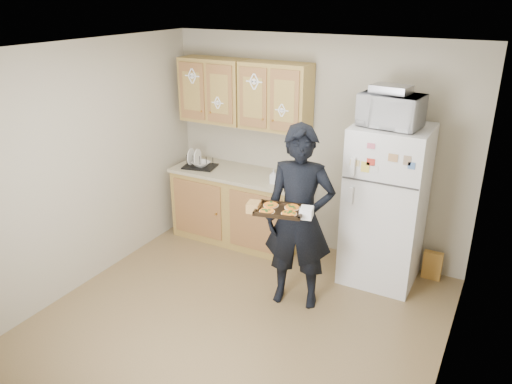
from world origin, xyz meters
TOP-DOWN VIEW (x-y plane):
  - floor at (0.00, 0.00)m, footprint 3.60×3.60m
  - ceiling at (0.00, 0.00)m, footprint 3.60×3.60m
  - wall_back at (0.00, 1.80)m, footprint 3.60×0.04m
  - wall_front at (0.00, -1.80)m, footprint 3.60×0.04m
  - wall_left at (-1.80, 0.00)m, footprint 0.04×3.60m
  - wall_right at (1.80, 0.00)m, footprint 0.04×3.60m
  - refrigerator at (0.95, 1.43)m, footprint 0.75×0.70m
  - base_cabinet at (-0.85, 1.48)m, footprint 1.60×0.60m
  - countertop at (-0.85, 1.48)m, footprint 1.64×0.64m
  - upper_cab_left at (-1.25, 1.61)m, footprint 0.80×0.33m
  - upper_cab_right at (-0.43, 1.61)m, footprint 0.80×0.33m
  - cereal_box at (1.47, 1.67)m, footprint 0.20×0.07m
  - person at (0.34, 0.60)m, footprint 0.75×0.58m
  - baking_tray at (0.27, 0.30)m, footprint 0.48×0.40m
  - pizza_front_left at (0.19, 0.21)m, footprint 0.14×0.14m
  - pizza_front_right at (0.38, 0.26)m, footprint 0.14×0.14m
  - pizza_back_left at (0.16, 0.35)m, footprint 0.14×0.14m
  - pizza_back_right at (0.35, 0.40)m, footprint 0.14×0.14m
  - microwave at (0.92, 1.38)m, footprint 0.61×0.45m
  - foil_pan at (0.89, 1.41)m, footprint 0.39×0.30m
  - dish_rack at (-1.35, 1.41)m, footprint 0.43×0.36m
  - bowl at (-1.34, 1.41)m, footprint 0.25×0.25m
  - soap_bottle at (-0.31, 1.35)m, footprint 0.09×0.09m

SIDE VIEW (x-z plane):
  - floor at x=0.00m, z-range 0.00..0.00m
  - cereal_box at x=1.47m, z-range 0.00..0.32m
  - base_cabinet at x=-0.85m, z-range 0.00..0.86m
  - refrigerator at x=0.95m, z-range 0.00..1.70m
  - countertop at x=-0.85m, z-range 0.86..0.90m
  - person at x=0.34m, z-range 0.00..1.82m
  - bowl at x=-1.34m, z-range 0.92..0.97m
  - dish_rack at x=-1.35m, z-range 0.90..1.05m
  - soap_bottle at x=-0.31m, z-range 0.90..1.07m
  - baking_tray at x=0.27m, z-range 1.07..1.11m
  - pizza_front_left at x=0.19m, z-range 1.10..1.12m
  - pizza_front_right at x=0.38m, z-range 1.10..1.12m
  - pizza_back_left at x=0.16m, z-range 1.10..1.12m
  - pizza_back_right at x=0.35m, z-range 1.10..1.12m
  - wall_back at x=0.00m, z-range 0.00..2.50m
  - wall_front at x=0.00m, z-range 0.00..2.50m
  - wall_left at x=-1.80m, z-range 0.00..2.50m
  - wall_right at x=1.80m, z-range 0.00..2.50m
  - upper_cab_left at x=-1.25m, z-range 1.45..2.20m
  - upper_cab_right at x=-0.43m, z-range 1.45..2.20m
  - microwave at x=0.92m, z-range 1.70..2.02m
  - foil_pan at x=0.89m, z-range 2.02..2.09m
  - ceiling at x=0.00m, z-range 2.50..2.50m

